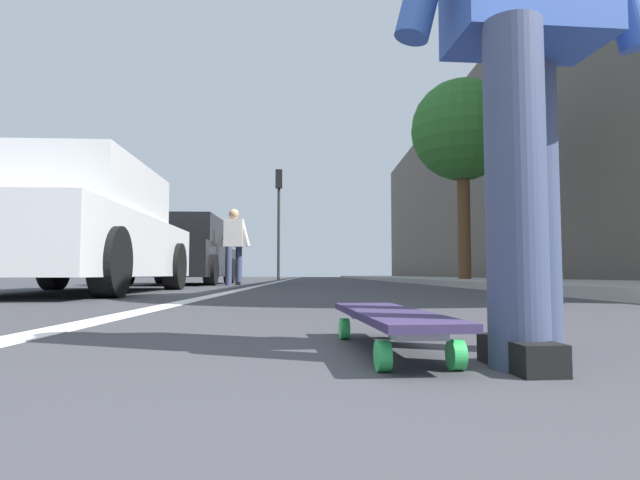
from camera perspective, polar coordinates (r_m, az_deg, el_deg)
The scene contains 11 objects.
ground_plane at distance 10.34m, azimuth 0.84°, elevation -4.93°, with size 80.00×80.00×0.00m, color #38383D.
lane_stripe_white at distance 20.35m, azimuth -3.75°, elevation -4.33°, with size 52.00×0.16×0.01m, color silver.
sidewalk_curb at distance 18.77m, azimuth 11.53°, elevation -4.14°, with size 52.00×3.20×0.11m, color #9E9B93.
building_facade at distance 23.74m, azimuth 16.37°, elevation 6.08°, with size 40.00×1.20×8.40m, color #5E564D.
skateboard at distance 1.53m, azimuth 7.45°, elevation -8.34°, with size 0.85×0.27×0.11m.
skater_person at distance 1.64m, azimuth 21.08°, elevation 22.61°, with size 0.48×0.72×1.64m.
parked_car_near at distance 6.85m, azimuth -24.74°, elevation 0.85°, with size 4.45×2.05×1.49m.
parked_car_mid at distance 12.17m, azimuth -14.46°, elevation -1.33°, with size 4.37×1.95×1.47m.
traffic_light at distance 22.80m, azimuth -4.45°, elevation 3.87°, with size 0.33×0.28×4.71m.
street_tree_mid at distance 13.49m, azimuth 15.04°, elevation 11.19°, with size 2.45×2.45×4.92m.
pedestrian_distant at distance 11.03m, azimuth -9.25°, elevation -0.15°, with size 0.44×0.68×1.57m.
Camera 1 is at (-0.33, 0.32, 0.22)m, focal length 29.80 mm.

